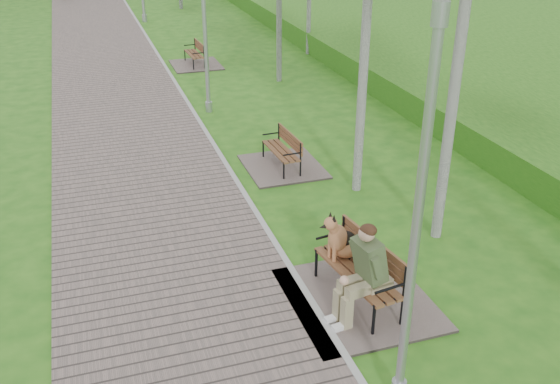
{
  "coord_description": "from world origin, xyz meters",
  "views": [
    {
      "loc": [
        -2.68,
        -1.25,
        5.34
      ],
      "look_at": [
        -0.06,
        6.73,
        1.18
      ],
      "focal_mm": 40.0,
      "sensor_mm": 36.0,
      "label": 1
    }
  ],
  "objects": [
    {
      "name": "bench_third",
      "position": [
        0.96,
        18.76,
        0.17
      ],
      "size": [
        1.54,
        1.71,
        0.95
      ],
      "color": "#60544E",
      "rests_on": "ground"
    },
    {
      "name": "bench_second",
      "position": [
        1.08,
        10.09,
        0.17
      ],
      "size": [
        1.55,
        1.72,
        0.95
      ],
      "color": "#60544E",
      "rests_on": "ground"
    },
    {
      "name": "walkway",
      "position": [
        -1.75,
        21.5,
        0.02
      ],
      "size": [
        3.5,
        67.0,
        0.04
      ],
      "primitive_type": "cube",
      "color": "#60544E",
      "rests_on": "ground"
    },
    {
      "name": "embankment",
      "position": [
        12.0,
        20.0,
        0.0
      ],
      "size": [
        14.0,
        70.0,
        1.6
      ],
      "primitive_type": "cube",
      "color": "#4E9024",
      "rests_on": "ground"
    },
    {
      "name": "lamp_post_near",
      "position": [
        0.3,
        3.46,
        2.08
      ],
      "size": [
        0.17,
        0.17,
        4.46
      ],
      "color": "#9EA1A6",
      "rests_on": "ground"
    },
    {
      "name": "lamp_post_second",
      "position": [
        0.41,
        14.1,
        2.15
      ],
      "size": [
        0.18,
        0.18,
        4.61
      ],
      "color": "#9EA1A6",
      "rests_on": "ground"
    },
    {
      "name": "kerb",
      "position": [
        0.0,
        21.5,
        0.03
      ],
      "size": [
        0.1,
        67.0,
        0.05
      ],
      "primitive_type": "cube",
      "color": "#999993",
      "rests_on": "ground"
    },
    {
      "name": "bench_main",
      "position": [
        0.56,
        5.28,
        0.48
      ],
      "size": [
        1.94,
        2.15,
        1.69
      ],
      "color": "#60544E",
      "rests_on": "ground"
    }
  ]
}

